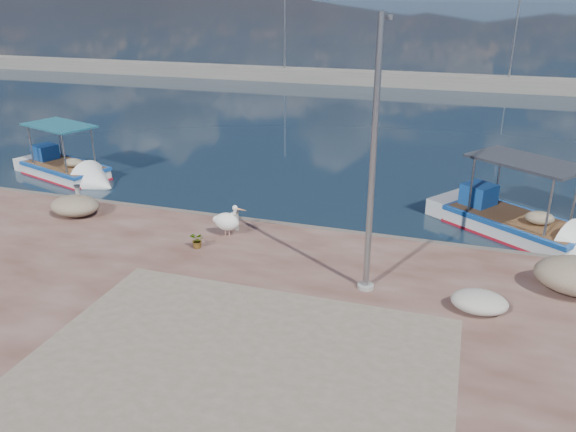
{
  "coord_description": "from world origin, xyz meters",
  "views": [
    {
      "loc": [
        5.06,
        -11.89,
        7.9
      ],
      "look_at": [
        0.0,
        3.8,
        1.3
      ],
      "focal_mm": 35.0,
      "sensor_mm": 36.0,
      "label": 1
    }
  ],
  "objects_px": {
    "boat_left": "(65,172)",
    "bollard_near": "(236,220)",
    "boat_right": "(514,227)",
    "pelican": "(227,221)",
    "lamp_post": "(373,170)"
  },
  "relations": [
    {
      "from": "pelican",
      "to": "lamp_post",
      "type": "distance_m",
      "value": 6.01
    },
    {
      "from": "boat_left",
      "to": "bollard_near",
      "type": "xyz_separation_m",
      "value": [
        10.41,
        -4.45,
        0.64
      ]
    },
    {
      "from": "boat_right",
      "to": "bollard_near",
      "type": "distance_m",
      "value": 9.7
    },
    {
      "from": "boat_right",
      "to": "lamp_post",
      "type": "height_order",
      "value": "lamp_post"
    },
    {
      "from": "boat_left",
      "to": "bollard_near",
      "type": "bearing_deg",
      "value": -4.89
    },
    {
      "from": "boat_right",
      "to": "lamp_post",
      "type": "distance_m",
      "value": 8.33
    },
    {
      "from": "boat_left",
      "to": "bollard_near",
      "type": "relative_size",
      "value": 9.39
    },
    {
      "from": "pelican",
      "to": "bollard_near",
      "type": "relative_size",
      "value": 1.7
    },
    {
      "from": "boat_left",
      "to": "pelican",
      "type": "distance_m",
      "value": 11.51
    },
    {
      "from": "boat_right",
      "to": "bollard_near",
      "type": "bearing_deg",
      "value": -122.33
    },
    {
      "from": "boat_left",
      "to": "pelican",
      "type": "height_order",
      "value": "boat_left"
    },
    {
      "from": "boat_left",
      "to": "pelican",
      "type": "relative_size",
      "value": 5.53
    },
    {
      "from": "boat_left",
      "to": "lamp_post",
      "type": "bearing_deg",
      "value": -6.52
    },
    {
      "from": "boat_right",
      "to": "boat_left",
      "type": "bearing_deg",
      "value": -147.19
    },
    {
      "from": "boat_right",
      "to": "bollard_near",
      "type": "height_order",
      "value": "boat_right"
    }
  ]
}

